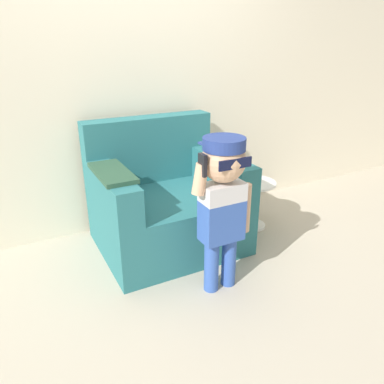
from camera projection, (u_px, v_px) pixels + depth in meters
ground_plane at (166, 251)px, 2.97m from camera, size 10.00×10.00×0.00m
wall_back at (129, 74)px, 3.01m from camera, size 10.00×0.05×2.60m
armchair at (165, 203)px, 2.98m from camera, size 1.09×0.92×0.98m
person_child at (223, 192)px, 2.29m from camera, size 0.42×0.32×1.03m
side_table at (253, 200)px, 3.27m from camera, size 0.37×0.37×0.42m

